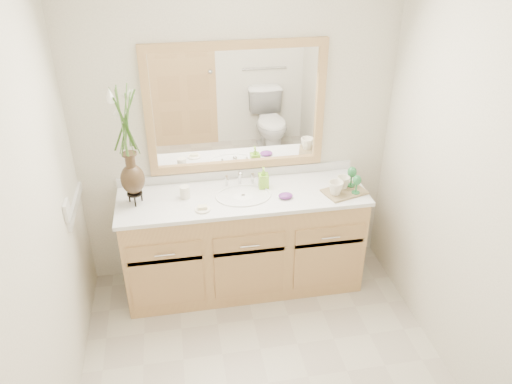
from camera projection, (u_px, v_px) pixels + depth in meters
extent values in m
plane|color=beige|center=(268.00, 383.00, 3.23)|extent=(2.60, 2.60, 0.00)
cube|color=white|center=(236.00, 133.00, 3.74)|extent=(2.40, 0.02, 2.40)
cube|color=white|center=(32.00, 253.00, 2.45)|extent=(0.02, 2.60, 2.40)
cube|color=white|center=(479.00, 208.00, 2.81)|extent=(0.02, 2.60, 2.40)
cube|color=tan|center=(244.00, 242.00, 3.90)|extent=(1.80, 0.55, 0.80)
cube|color=white|center=(243.00, 196.00, 3.69)|extent=(1.84, 0.57, 0.03)
ellipsoid|color=white|center=(243.00, 202.00, 3.69)|extent=(0.38, 0.30, 0.12)
cylinder|color=silver|center=(240.00, 178.00, 3.79)|extent=(0.02, 0.02, 0.11)
cylinder|color=silver|center=(227.00, 181.00, 3.78)|extent=(0.02, 0.02, 0.08)
cylinder|color=silver|center=(253.00, 179.00, 3.81)|extent=(0.02, 0.02, 0.08)
cube|color=white|center=(236.00, 108.00, 3.62)|extent=(1.20, 0.01, 0.85)
cube|color=tan|center=(235.00, 45.00, 3.39)|extent=(1.32, 0.04, 0.06)
cube|color=tan|center=(238.00, 164.00, 3.84)|extent=(1.32, 0.04, 0.06)
cube|color=tan|center=(148.00, 114.00, 3.52)|extent=(0.06, 0.04, 0.85)
cube|color=tan|center=(320.00, 103.00, 3.71)|extent=(0.06, 0.04, 0.85)
cube|color=white|center=(67.00, 210.00, 3.21)|extent=(0.02, 0.12, 0.12)
cylinder|color=black|center=(135.00, 193.00, 3.54)|extent=(0.11, 0.11, 0.01)
ellipsoid|color=#312016|center=(133.00, 179.00, 3.48)|extent=(0.17, 0.17, 0.22)
cylinder|color=#312016|center=(130.00, 161.00, 3.41)|extent=(0.07, 0.07, 0.10)
cylinder|color=#4C7A33|center=(125.00, 126.00, 3.28)|extent=(0.06, 0.06, 0.40)
cylinder|color=white|center=(185.00, 192.00, 3.62)|extent=(0.07, 0.07, 0.09)
cylinder|color=white|center=(203.00, 209.00, 3.49)|extent=(0.11, 0.11, 0.01)
cube|color=beige|center=(203.00, 207.00, 3.48)|extent=(0.07, 0.04, 0.02)
imported|color=#85C92F|center=(263.00, 179.00, 3.74)|extent=(0.07, 0.07, 0.15)
ellipsoid|color=#67287A|center=(286.00, 196.00, 3.63)|extent=(0.12, 0.11, 0.04)
cube|color=brown|center=(344.00, 192.00, 3.70)|extent=(0.35, 0.28, 0.02)
imported|color=white|center=(336.00, 188.00, 3.63)|extent=(0.13, 0.13, 0.11)
imported|color=white|center=(343.00, 182.00, 3.71)|extent=(0.14, 0.14, 0.10)
cylinder|color=#256F37|center=(356.00, 192.00, 3.67)|extent=(0.06, 0.06, 0.01)
cylinder|color=#256F37|center=(356.00, 187.00, 3.65)|extent=(0.01, 0.01, 0.09)
ellipsoid|color=#256F37|center=(357.00, 180.00, 3.62)|extent=(0.06, 0.06, 0.08)
cylinder|color=#256F37|center=(351.00, 185.00, 3.77)|extent=(0.07, 0.07, 0.01)
cylinder|color=#256F37|center=(351.00, 179.00, 3.74)|extent=(0.01, 0.01, 0.10)
ellipsoid|color=#256F37|center=(352.00, 172.00, 3.71)|extent=(0.07, 0.07, 0.08)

